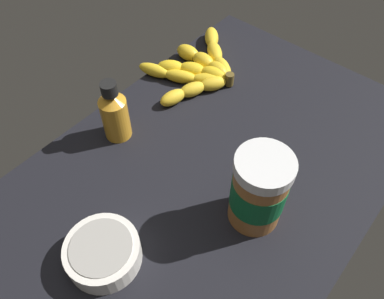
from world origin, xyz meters
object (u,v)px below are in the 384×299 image
Objects in this scene: honey_bottle at (114,114)px; small_bowl at (103,252)px; banana_bunch at (198,68)px; peanut_butter_jar at (259,191)px.

honey_bottle is 1.13× the size of small_bowl.
honey_bottle reaches higher than banana_bunch.
honey_bottle is at bearing 94.44° from peanut_butter_jar.
small_bowl is (-19.78, -18.18, -3.79)cm from honey_bottle.
peanut_butter_jar is at bearing -125.94° from banana_bunch.
banana_bunch is 2.19× the size of honey_bottle.
banana_bunch is 1.93× the size of peanut_butter_jar.
banana_bunch is at bearing 21.41° from small_bowl.
small_bowl is (-22.25, 13.74, -5.42)cm from peanut_butter_jar.
small_bowl reaches higher than banana_bunch.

